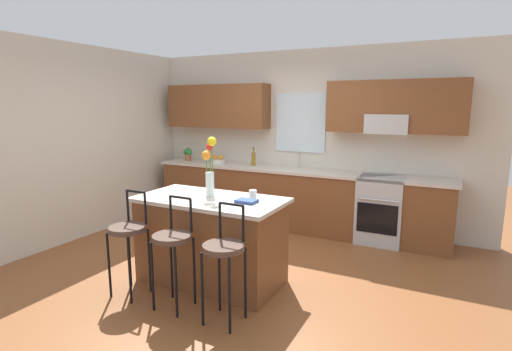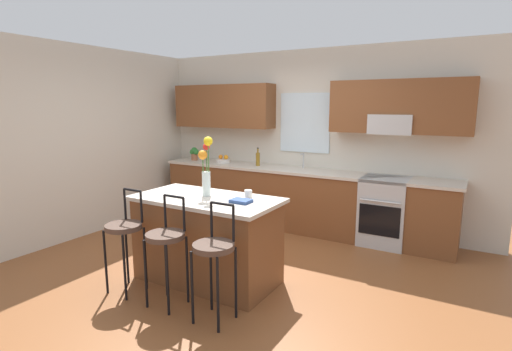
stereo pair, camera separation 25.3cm
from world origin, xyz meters
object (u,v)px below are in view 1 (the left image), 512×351
flower_vase (210,166)px  mug_ceramic (253,194)px  bar_stool_far (224,253)px  bar_stool_near (128,233)px  potted_plant_small (188,153)px  cookbook (247,201)px  fruit_bowl_oranges (218,160)px  bar_stool_middle (173,242)px  bottle_olive_oil (253,159)px  oven_range (381,209)px  kitchen_island (211,240)px

flower_vase → mug_ceramic: 0.54m
bar_stool_far → bar_stool_near: bearing=180.0°
bar_stool_far → potted_plant_small: bearing=131.4°
cookbook → fruit_bowl_oranges: 2.74m
bar_stool_middle → bottle_olive_oil: bottle_olive_oil is taller
bar_stool_far → bottle_olive_oil: (-1.15, 2.76, 0.40)m
fruit_bowl_oranges → potted_plant_small: 0.62m
oven_range → kitchen_island: (-1.39, -2.11, 0.00)m
flower_vase → cookbook: bearing=-7.7°
bar_stool_near → bar_stool_middle: 0.55m
kitchen_island → cookbook: 0.64m
bar_stool_near → flower_vase: 1.05m
bar_stool_near → bar_stool_middle: same height
bar_stool_near → bar_stool_middle: size_ratio=1.00×
bar_stool_far → potted_plant_small: size_ratio=4.63×
oven_range → potted_plant_small: (-3.28, 0.03, 0.59)m
fruit_bowl_oranges → potted_plant_small: (-0.62, 0.00, 0.09)m
flower_vase → bottle_olive_oil: 2.16m
bar_stool_middle → bar_stool_far: same height
bar_stool_far → flower_vase: 1.09m
oven_range → cookbook: cookbook is taller
bar_stool_far → potted_plant_small: (-2.43, 2.76, 0.41)m
kitchen_island → fruit_bowl_oranges: size_ratio=6.50×
kitchen_island → mug_ceramic: mug_ceramic is taller
kitchen_island → mug_ceramic: bearing=23.1°
mug_ceramic → fruit_bowl_oranges: 2.58m
bar_stool_far → fruit_bowl_oranges: 3.32m
oven_range → fruit_bowl_oranges: bearing=179.5°
bottle_olive_oil → fruit_bowl_oranges: bearing=-180.0°
bar_stool_far → cookbook: (-0.11, 0.61, 0.30)m
fruit_bowl_oranges → bar_stool_far: bearing=-56.6°
potted_plant_small → bar_stool_far: bearing=-48.6°
bar_stool_far → flower_vase: flower_vase is taller
oven_range → kitchen_island: 2.53m
bar_stool_middle → flower_vase: flower_vase is taller
oven_range → bar_stool_near: bar_stool_near is taller
kitchen_island → potted_plant_small: bearing=131.4°
bar_stool_middle → fruit_bowl_oranges: fruit_bowl_oranges is taller
cookbook → bottle_olive_oil: (-1.04, 2.14, 0.10)m
oven_range → cookbook: bearing=-114.3°
bar_stool_near → fruit_bowl_oranges: bearing=104.6°
bottle_olive_oil → potted_plant_small: 1.28m
bar_stool_far → mug_ceramic: (-0.14, 0.79, 0.33)m
bottle_olive_oil → bar_stool_near: bearing=-88.9°
oven_range → mug_ceramic: size_ratio=10.22×
bar_stool_far → mug_ceramic: bearing=99.9°
flower_vase → potted_plant_small: flower_vase is taller
bar_stool_near → bar_stool_far: same height
cookbook → oven_range: bearing=65.7°
kitchen_island → cookbook: size_ratio=7.80×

